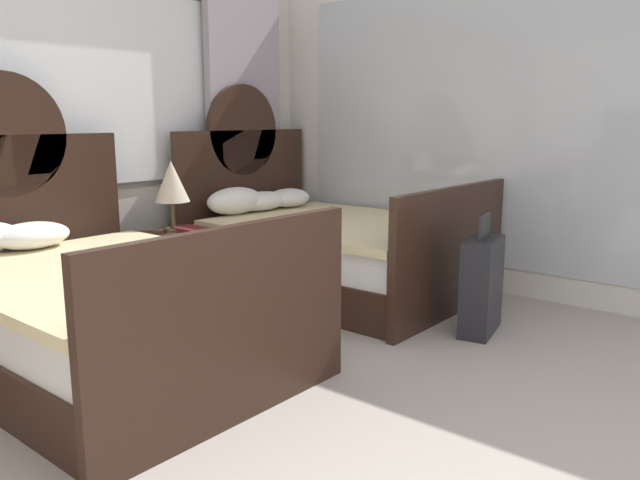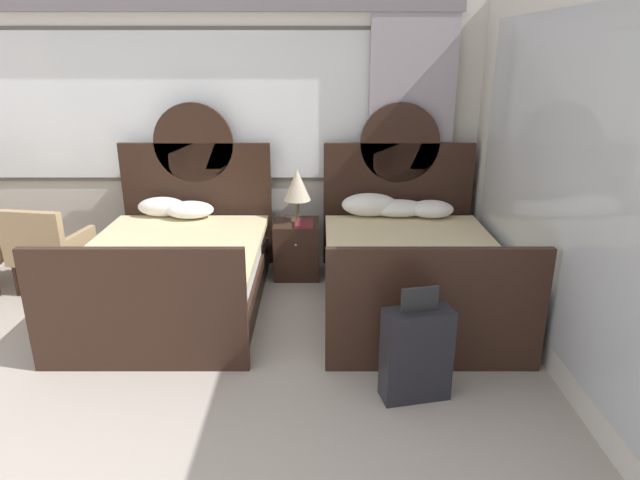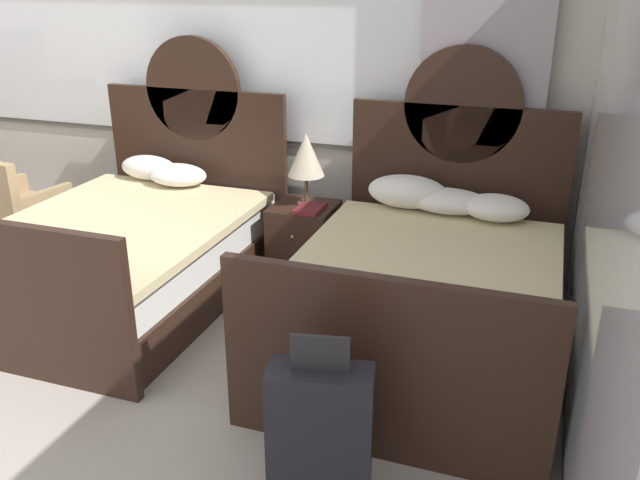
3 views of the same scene
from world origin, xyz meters
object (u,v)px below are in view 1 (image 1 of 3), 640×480
object	(u,v)px
suitcase_on_floor	(482,285)
bed_near_mirror	(328,247)
table_lamp_on_nightstand	(172,182)
book_on_nightstand	(190,229)
nightstand_between_beds	(176,267)
bed_near_window	(101,306)

from	to	relation	value
suitcase_on_floor	bed_near_mirror	bearing A→B (deg)	82.98
table_lamp_on_nightstand	book_on_nightstand	bearing A→B (deg)	-59.69
bed_near_mirror	nightstand_between_beds	world-z (taller)	bed_near_mirror
bed_near_mirror	book_on_nightstand	distance (m)	1.15
bed_near_mirror	nightstand_between_beds	distance (m)	1.25
bed_near_window	book_on_nightstand	size ratio (longest dim) A/B	8.45
nightstand_between_beds	book_on_nightstand	distance (m)	0.32
table_lamp_on_nightstand	suitcase_on_floor	xyz separation A→B (m)	(0.86, -2.15, -0.62)
bed_near_mirror	book_on_nightstand	xyz separation A→B (m)	(-0.97, 0.57, 0.22)
table_lamp_on_nightstand	suitcase_on_floor	world-z (taller)	table_lamp_on_nightstand
table_lamp_on_nightstand	book_on_nightstand	xyz separation A→B (m)	(0.07, -0.12, -0.36)
bed_near_mirror	suitcase_on_floor	xyz separation A→B (m)	(-0.18, -1.47, -0.04)
nightstand_between_beds	table_lamp_on_nightstand	world-z (taller)	table_lamp_on_nightstand
bed_near_window	suitcase_on_floor	size ratio (longest dim) A/B	2.74
bed_near_mirror	suitcase_on_floor	distance (m)	1.48
bed_near_window	nightstand_between_beds	xyz separation A→B (m)	(1.06, 0.68, -0.07)
book_on_nightstand	bed_near_mirror	bearing A→B (deg)	-30.37
table_lamp_on_nightstand	suitcase_on_floor	bearing A→B (deg)	-68.22
book_on_nightstand	suitcase_on_floor	world-z (taller)	suitcase_on_floor
bed_near_mirror	suitcase_on_floor	world-z (taller)	bed_near_mirror
bed_near_mirror	table_lamp_on_nightstand	distance (m)	1.38
bed_near_window	bed_near_mirror	xyz separation A→B (m)	(2.11, 0.02, 0.01)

